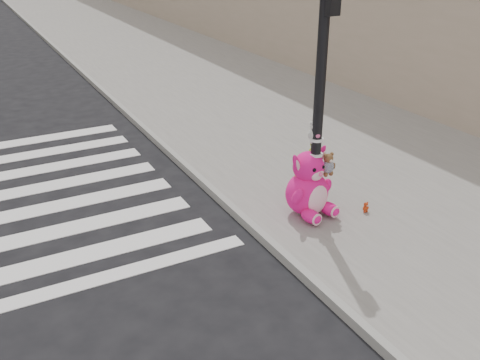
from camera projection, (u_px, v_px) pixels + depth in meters
ground at (218, 336)px, 6.35m from camera, size 120.00×120.00×0.00m
sidewalk_near at (223, 85)px, 16.45m from camera, size 7.00×80.00×0.14m
curb_edge at (112, 100)px, 14.99m from camera, size 0.12×80.00×0.15m
signal_pole at (318, 119)px, 8.17m from camera, size 0.69×0.50×4.00m
pink_bunny at (309, 188)px, 8.63m from camera, size 0.83×0.93×1.15m
red_teddy at (366, 207)px, 8.83m from camera, size 0.13×0.09×0.18m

